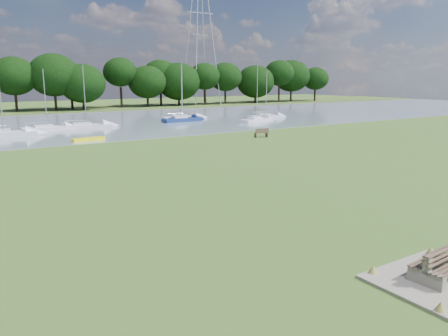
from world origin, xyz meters
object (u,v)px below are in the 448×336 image
bench_pair (440,265)px  sailboat_9 (47,127)px  kayak (89,139)px  sailboat_2 (3,132)px  sailboat_0 (86,125)px  sailboat_6 (182,118)px  pylon (200,13)px  riverbank_bench (261,133)px  sailboat_1 (266,115)px  sailboat_8 (257,119)px  sailboat_3 (182,117)px

bench_pair → sailboat_9: sailboat_9 is taller
kayak → sailboat_2: size_ratio=0.38×
sailboat_0 → sailboat_6: size_ratio=0.91×
pylon → sailboat_9: (-41.61, -34.02, -20.59)m
riverbank_bench → pylon: pylon is taller
sailboat_1 → sailboat_6: size_ratio=0.86×
bench_pair → pylon: 95.05m
bench_pair → sailboat_8: (26.45, 44.80, -0.08)m
sailboat_0 → riverbank_bench: bearing=-44.9°
kayak → pylon: bearing=44.5°
riverbank_bench → sailboat_3: size_ratio=0.20×
sailboat_0 → sailboat_3: size_ratio=0.97×
pylon → sailboat_6: (-22.51, -33.42, -20.47)m
bench_pair → sailboat_1: 57.82m
bench_pair → sailboat_8: 52.02m
riverbank_bench → pylon: 61.62m
riverbank_bench → sailboat_6: bearing=98.6°
sailboat_3 → sailboat_9: 21.08m
sailboat_9 → sailboat_0: bearing=-1.0°
riverbank_bench → sailboat_2: 28.57m
riverbank_bench → kayak: (-16.88, 7.33, -0.28)m
sailboat_2 → sailboat_9: size_ratio=1.17×
kayak → sailboat_0: sailboat_0 is taller
bench_pair → sailboat_3: (18.61, 53.67, -0.05)m
sailboat_0 → pylon: bearing=52.6°
kayak → sailboat_1: (31.65, 10.66, 0.25)m
kayak → sailboat_9: 12.10m
bench_pair → sailboat_3: bearing=66.8°
sailboat_2 → sailboat_6: sailboat_6 is taller
sailboat_6 → bench_pair: bearing=-111.8°
sailboat_0 → kayak: bearing=-94.4°
sailboat_8 → sailboat_0: bearing=151.5°
bench_pair → sailboat_9: size_ratio=0.27×
sailboat_1 → sailboat_6: 14.39m
sailboat_0 → sailboat_6: 14.25m
sailboat_1 → sailboat_3: bearing=165.1°
sailboat_8 → sailboat_9: (-28.58, 5.18, 0.01)m
bench_pair → sailboat_2: size_ratio=0.23×
sailboat_2 → sailboat_6: (24.40, 4.25, 0.03)m
kayak → sailboat_3: 24.65m
pylon → sailboat_3: pylon is taller
sailboat_2 → sailboat_6: bearing=19.4°
kayak → sailboat_9: size_ratio=0.44×
riverbank_bench → sailboat_6: size_ratio=0.19×
pylon → sailboat_3: size_ratio=4.14×
riverbank_bench → kayak: 18.40m
riverbank_bench → sailboat_2: sailboat_2 is taller
sailboat_3 → sailboat_6: 3.50m
sailboat_2 → sailboat_3: sailboat_2 is taller
bench_pair → pylon: (39.47, 84.00, 20.53)m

